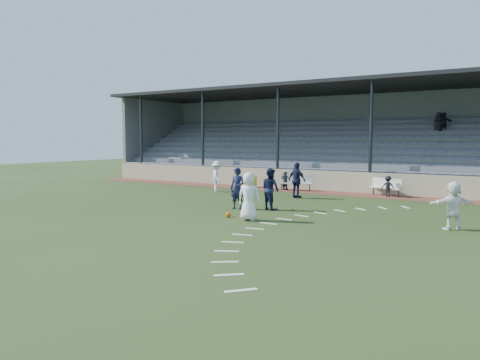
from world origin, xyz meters
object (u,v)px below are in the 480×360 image
bench_right (386,185)px  player_white_lead (249,196)px  football (228,215)px  player_navy_lead (237,188)px  trash_bin (253,182)px  bench_left (296,181)px

bench_right → player_white_lead: 10.92m
football → player_navy_lead: player_navy_lead is taller
trash_bin → player_white_lead: size_ratio=0.39×
football → player_white_lead: player_white_lead is taller
bench_left → player_navy_lead: player_navy_lead is taller
bench_right → football: bench_right is taller
bench_left → player_navy_lead: size_ratio=1.09×
bench_left → bench_right: (5.30, 0.30, 0.00)m
bench_right → player_navy_lead: size_ratio=1.07×
player_navy_lead → bench_left: bearing=91.5°
bench_left → football: (1.93, -10.21, -0.48)m
bench_right → trash_bin: (-8.42, -0.16, -0.20)m
player_white_lead → player_navy_lead: size_ratio=1.00×
bench_right → player_navy_lead: 9.47m
bench_right → bench_left: bearing=-152.4°
trash_bin → football: (5.05, -10.35, -0.27)m
bench_left → trash_bin: (-3.12, 0.15, -0.20)m
trash_bin → player_white_lead: (6.12, -10.52, 0.55)m
bench_right → trash_bin: 8.42m
player_white_lead → player_navy_lead: player_white_lead is taller
bench_left → football: bearing=-96.9°
bench_left → football: bench_left is taller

